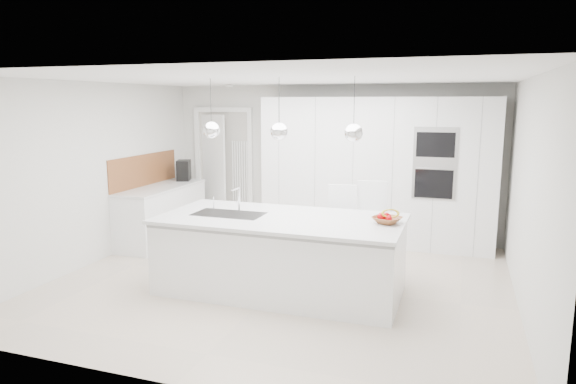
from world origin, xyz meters
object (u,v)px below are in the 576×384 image
(island_base, at_px, (280,257))
(bar_stool_right, at_px, (369,230))
(fruit_bowl, at_px, (387,220))
(espresso_machine, at_px, (184,170))
(bar_stool_left, at_px, (339,232))

(island_base, distance_m, bar_stool_right, 1.28)
(fruit_bowl, bearing_deg, island_base, -173.79)
(espresso_machine, relative_size, bar_stool_left, 0.30)
(island_base, xyz_separation_m, fruit_bowl, (1.22, 0.13, 0.51))
(island_base, bearing_deg, espresso_machine, 139.06)
(island_base, relative_size, espresso_machine, 8.14)
(espresso_machine, bearing_deg, fruit_bowl, -49.43)
(island_base, distance_m, fruit_bowl, 1.33)
(espresso_machine, height_order, bar_stool_right, espresso_machine)
(bar_stool_left, bearing_deg, fruit_bowl, -52.09)
(bar_stool_right, bearing_deg, espresso_machine, 154.21)
(island_base, height_order, bar_stool_right, bar_stool_right)
(island_base, bearing_deg, bar_stool_left, 57.35)
(espresso_machine, bearing_deg, bar_stool_right, -41.47)
(fruit_bowl, relative_size, bar_stool_right, 0.25)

